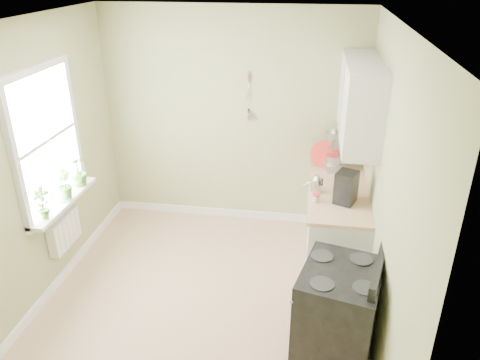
# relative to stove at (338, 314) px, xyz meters

# --- Properties ---
(floor) EXTENTS (3.20, 3.60, 0.02)m
(floor) POSITION_rel_stove_xyz_m (-1.28, 0.47, -0.46)
(floor) COLOR tan
(floor) RESTS_ON ground
(ceiling) EXTENTS (3.20, 3.60, 0.02)m
(ceiling) POSITION_rel_stove_xyz_m (-1.28, 0.47, 2.26)
(ceiling) COLOR white
(ceiling) RESTS_ON wall_back
(wall_back) EXTENTS (3.20, 0.02, 2.70)m
(wall_back) POSITION_rel_stove_xyz_m (-1.28, 2.28, 0.90)
(wall_back) COLOR tan
(wall_back) RESTS_ON floor
(wall_left) EXTENTS (0.02, 3.60, 2.70)m
(wall_left) POSITION_rel_stove_xyz_m (-2.89, 0.47, 0.90)
(wall_left) COLOR tan
(wall_left) RESTS_ON floor
(wall_right) EXTENTS (0.02, 3.60, 2.70)m
(wall_right) POSITION_rel_stove_xyz_m (0.33, 0.47, 0.90)
(wall_right) COLOR tan
(wall_right) RESTS_ON floor
(base_cabinets) EXTENTS (0.60, 1.60, 0.87)m
(base_cabinets) POSITION_rel_stove_xyz_m (0.02, 1.47, -0.01)
(base_cabinets) COLOR white
(base_cabinets) RESTS_ON floor
(countertop) EXTENTS (0.64, 1.60, 0.04)m
(countertop) POSITION_rel_stove_xyz_m (0.01, 1.47, 0.44)
(countertop) COLOR #D5AB82
(countertop) RESTS_ON base_cabinets
(upper_cabinets) EXTENTS (0.35, 1.40, 0.80)m
(upper_cabinets) POSITION_rel_stove_xyz_m (0.15, 1.57, 1.40)
(upper_cabinets) COLOR white
(upper_cabinets) RESTS_ON wall_right
(window) EXTENTS (0.06, 1.14, 1.44)m
(window) POSITION_rel_stove_xyz_m (-2.86, 0.77, 1.10)
(window) COLOR white
(window) RESTS_ON wall_left
(window_sill) EXTENTS (0.18, 1.14, 0.04)m
(window_sill) POSITION_rel_stove_xyz_m (-2.79, 0.77, 0.43)
(window_sill) COLOR white
(window_sill) RESTS_ON wall_left
(radiator) EXTENTS (0.12, 0.50, 0.35)m
(radiator) POSITION_rel_stove_xyz_m (-2.82, 0.72, 0.10)
(radiator) COLOR white
(radiator) RESTS_ON wall_left
(wall_utensils) EXTENTS (0.02, 0.14, 0.58)m
(wall_utensils) POSITION_rel_stove_xyz_m (-1.08, 2.25, 1.12)
(wall_utensils) COLOR #D5AB82
(wall_utensils) RESTS_ON wall_back
(stove) EXTENTS (0.79, 0.84, 1.00)m
(stove) POSITION_rel_stove_xyz_m (0.00, 0.00, 0.00)
(stove) COLOR black
(stove) RESTS_ON floor
(stand_mixer) EXTENTS (0.29, 0.39, 0.44)m
(stand_mixer) POSITION_rel_stove_xyz_m (-0.04, 2.03, 0.65)
(stand_mixer) COLOR #B2B2B7
(stand_mixer) RESTS_ON countertop
(kettle) EXTENTS (0.19, 0.11, 0.19)m
(kettle) POSITION_rel_stove_xyz_m (-0.23, 1.33, 0.56)
(kettle) COLOR silver
(kettle) RESTS_ON countertop
(coffee_maker) EXTENTS (0.26, 0.27, 0.33)m
(coffee_maker) POSITION_rel_stove_xyz_m (0.06, 1.15, 0.62)
(coffee_maker) COLOR black
(coffee_maker) RESTS_ON countertop
(red_tray) EXTENTS (0.34, 0.10, 0.33)m
(red_tray) POSITION_rel_stove_xyz_m (-0.14, 2.01, 0.63)
(red_tray) COLOR red
(red_tray) RESTS_ON countertop
(jar) EXTENTS (0.07, 0.07, 0.08)m
(jar) POSITION_rel_stove_xyz_m (-0.22, 1.12, 0.50)
(jar) COLOR beige
(jar) RESTS_ON countertop
(plant_a) EXTENTS (0.21, 0.17, 0.33)m
(plant_a) POSITION_rel_stove_xyz_m (-2.78, 0.39, 0.62)
(plant_a) COLOR #376822
(plant_a) RESTS_ON window_sill
(plant_b) EXTENTS (0.23, 0.22, 0.32)m
(plant_b) POSITION_rel_stove_xyz_m (-2.78, 0.82, 0.61)
(plant_b) COLOR #376822
(plant_b) RESTS_ON window_sill
(plant_c) EXTENTS (0.26, 0.26, 0.33)m
(plant_c) POSITION_rel_stove_xyz_m (-2.78, 1.13, 0.62)
(plant_c) COLOR #376822
(plant_c) RESTS_ON window_sill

